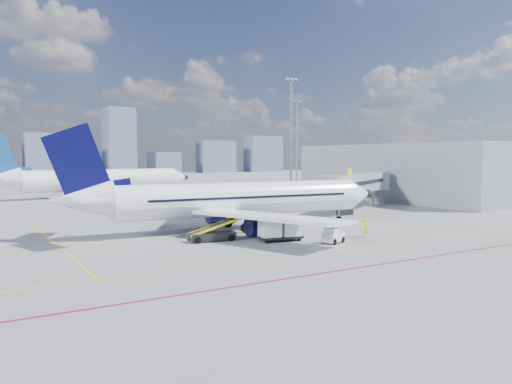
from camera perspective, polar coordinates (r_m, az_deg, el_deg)
ground at (r=47.27m, az=4.85°, el=-5.40°), size 420.00×420.00×0.00m
apron_markings at (r=43.86m, az=7.27°, el=-6.15°), size 90.00×35.12×0.01m
jet_bridge at (r=74.82m, az=11.80°, el=0.87°), size 23.55×15.78×6.30m
terminal_block at (r=92.80m, az=15.41°, el=2.18°), size 10.00×42.00×10.00m
floodlight_mast_ne at (r=113.63m, az=4.03°, el=6.95°), size 3.20×0.61×25.45m
floodlight_mast_far at (r=157.77m, az=4.69°, el=6.12°), size 3.20×0.61×25.45m
distant_skyline at (r=229.15m, az=-24.80°, el=4.17°), size 246.55×14.92×30.04m
main_aircraft at (r=52.45m, az=-2.94°, el=-0.91°), size 36.97×32.18×10.88m
second_aircraft at (r=102.38m, az=-17.90°, el=1.29°), size 41.99×36.31×12.33m
baggage_tug at (r=45.40m, az=8.75°, el=-4.93°), size 2.40×1.95×1.47m
cargo_dolly at (r=46.02m, az=2.76°, el=-4.12°), size 4.30×2.51×2.22m
belt_loader at (r=46.18m, az=-4.88°, el=-4.82°), size 6.20×2.09×2.49m
ramp_worker at (r=49.37m, az=12.37°, el=-4.02°), size 0.44×0.66×1.81m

